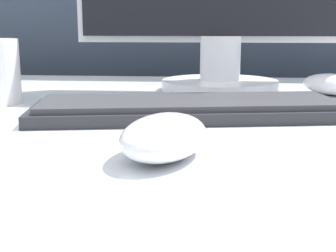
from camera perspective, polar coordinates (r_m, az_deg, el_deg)
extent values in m
cube|color=#333D4C|center=(1.27, 2.38, 3.13)|extent=(5.00, 0.03, 1.35)
ellipsoid|color=white|center=(0.44, -0.45, -1.28)|extent=(0.10, 0.14, 0.04)
cube|color=#28282D|center=(0.64, 2.54, 1.87)|extent=(0.44, 0.21, 0.02)
cube|color=#38383D|center=(0.63, 2.55, 2.94)|extent=(0.41, 0.19, 0.01)
cylinder|color=white|center=(0.90, 6.32, 4.97)|extent=(0.22, 0.22, 0.02)
cylinder|color=white|center=(0.89, 6.39, 8.22)|extent=(0.08, 0.08, 0.08)
ellipsoid|color=white|center=(0.88, 19.42, 4.81)|extent=(0.13, 0.14, 0.04)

